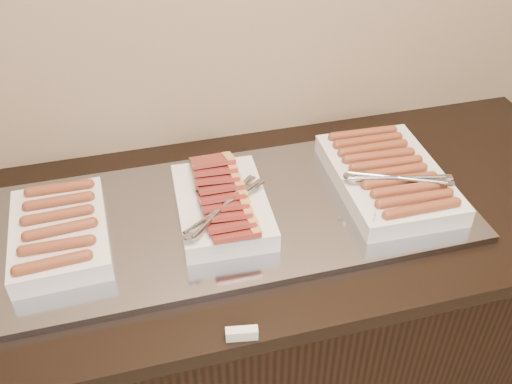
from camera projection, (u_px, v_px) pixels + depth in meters
counter at (234, 332)px, 1.70m from camera, size 2.06×0.76×0.90m
warming_tray at (227, 216)px, 1.41m from camera, size 1.20×0.50×0.02m
dish_left at (60, 231)px, 1.31m from camera, size 0.22×0.33×0.07m
dish_center at (222, 204)px, 1.38m from camera, size 0.25×0.34×0.09m
dish_right at (388, 176)px, 1.47m from camera, size 0.28×0.41×0.08m
label_holder at (242, 334)px, 1.13m from camera, size 0.07×0.03×0.03m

